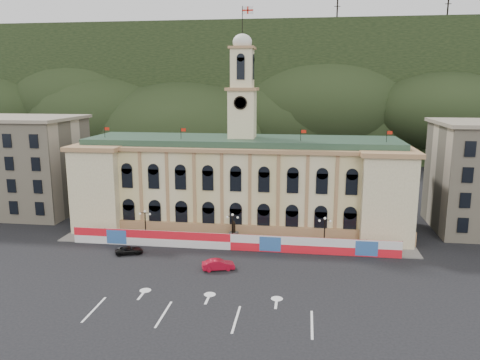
# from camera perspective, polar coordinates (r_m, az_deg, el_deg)

# --- Properties ---
(ground) EXTENTS (260.00, 260.00, 0.00)m
(ground) POSITION_cam_1_polar(r_m,az_deg,el_deg) (57.92, -3.60, -13.54)
(ground) COLOR black
(ground) RESTS_ON ground
(lane_markings) EXTENTS (26.00, 10.00, 0.02)m
(lane_markings) POSITION_cam_1_polar(r_m,az_deg,el_deg) (53.54, -4.71, -15.77)
(lane_markings) COLOR white
(lane_markings) RESTS_ON ground
(hill_ridge) EXTENTS (230.00, 80.00, 64.00)m
(hill_ridge) POSITION_cam_1_polar(r_m,az_deg,el_deg) (173.74, 4.54, 9.85)
(hill_ridge) COLOR black
(hill_ridge) RESTS_ON ground
(city_hall) EXTENTS (56.20, 17.60, 37.10)m
(city_hall) POSITION_cam_1_polar(r_m,az_deg,el_deg) (81.43, 0.23, -0.27)
(city_hall) COLOR beige
(city_hall) RESTS_ON ground
(side_building_left) EXTENTS (21.00, 17.00, 18.60)m
(side_building_left) POSITION_cam_1_polar(r_m,az_deg,el_deg) (99.48, -24.85, 1.68)
(side_building_left) COLOR #B9AB8F
(side_building_left) RESTS_ON ground
(hoarding_fence) EXTENTS (50.00, 0.44, 2.50)m
(hoarding_fence) POSITION_cam_1_polar(r_m,az_deg,el_deg) (71.19, -1.11, -7.55)
(hoarding_fence) COLOR red
(hoarding_fence) RESTS_ON ground
(pavement) EXTENTS (56.00, 5.50, 0.16)m
(pavement) POSITION_cam_1_polar(r_m,az_deg,el_deg) (74.08, -0.82, -7.73)
(pavement) COLOR slate
(pavement) RESTS_ON ground
(statue) EXTENTS (1.40, 1.40, 3.72)m
(statue) POSITION_cam_1_polar(r_m,az_deg,el_deg) (73.96, -0.79, -6.85)
(statue) COLOR #595651
(statue) RESTS_ON ground
(lamp_left) EXTENTS (1.96, 0.44, 5.15)m
(lamp_left) POSITION_cam_1_polar(r_m,az_deg,el_deg) (75.81, -11.47, -5.13)
(lamp_left) COLOR black
(lamp_left) RESTS_ON ground
(lamp_center) EXTENTS (1.96, 0.44, 5.15)m
(lamp_center) POSITION_cam_1_polar(r_m,az_deg,el_deg) (72.44, -0.92, -5.69)
(lamp_center) COLOR black
(lamp_center) RESTS_ON ground
(lamp_right) EXTENTS (1.96, 0.44, 5.15)m
(lamp_right) POSITION_cam_1_polar(r_m,az_deg,el_deg) (71.70, 10.27, -6.06)
(lamp_right) COLOR black
(lamp_right) RESTS_ON ground
(red_sedan) EXTENTS (4.08, 5.29, 1.45)m
(red_sedan) POSITION_cam_1_polar(r_m,az_deg,el_deg) (64.09, -2.66, -10.27)
(red_sedan) COLOR #A20B20
(red_sedan) RESTS_ON ground
(black_suv) EXTENTS (4.32, 5.16, 1.12)m
(black_suv) POSITION_cam_1_polar(r_m,az_deg,el_deg) (71.61, -13.34, -8.34)
(black_suv) COLOR black
(black_suv) RESTS_ON ground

